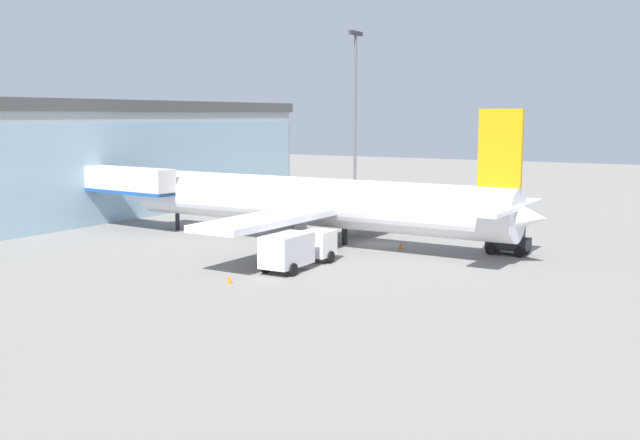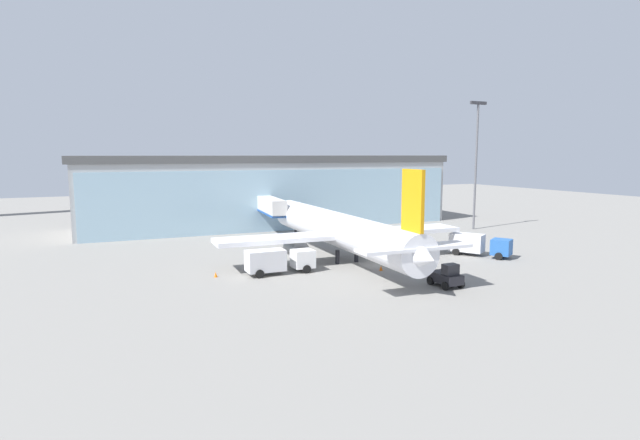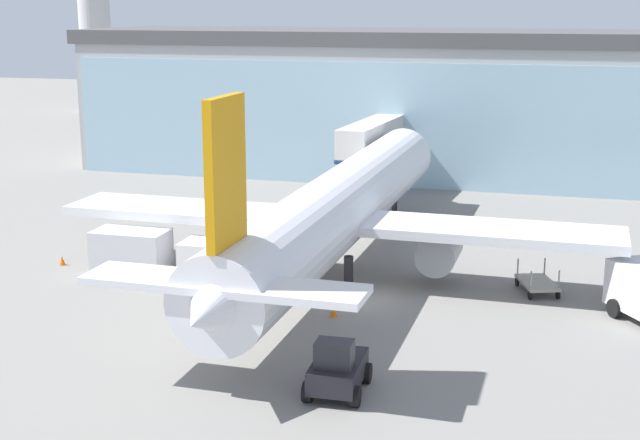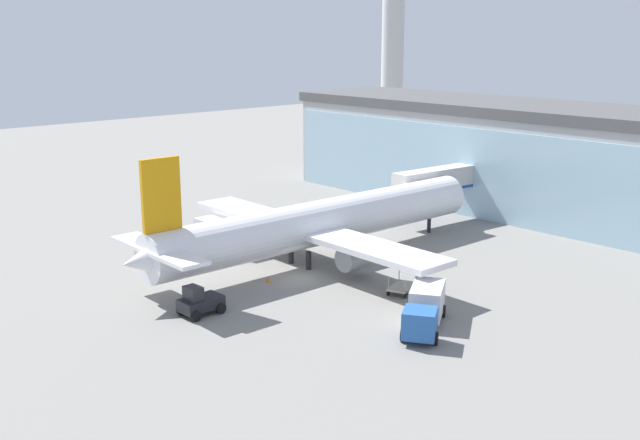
% 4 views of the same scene
% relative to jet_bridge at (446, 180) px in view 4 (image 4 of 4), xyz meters
% --- Properties ---
extents(ground, '(240.00, 240.00, 0.00)m').
position_rel_jet_bridge_xyz_m(ground, '(4.11, -25.23, -4.56)').
color(ground, gray).
extents(terminal_building, '(65.17, 17.26, 12.35)m').
position_rel_jet_bridge_xyz_m(terminal_building, '(4.10, 11.05, 1.62)').
color(terminal_building, '#A3A3A3').
rests_on(terminal_building, ground).
extents(jet_bridge, '(3.64, 14.30, 5.94)m').
position_rel_jet_bridge_xyz_m(jet_bridge, '(0.00, 0.00, 0.00)').
color(jet_bridge, beige).
rests_on(jet_bridge, ground).
extents(control_tower, '(8.51, 8.51, 39.79)m').
position_rel_jet_bridge_xyz_m(control_tower, '(-48.61, 46.17, 19.40)').
color(control_tower, '#BDBDBD').
rests_on(control_tower, ground).
extents(airplane, '(30.37, 39.18, 11.24)m').
position_rel_jet_bridge_xyz_m(airplane, '(1.77, -20.96, -1.00)').
color(airplane, silver).
rests_on(airplane, ground).
extents(catering_truck, '(7.31, 2.54, 2.65)m').
position_rel_jet_bridge_xyz_m(catering_truck, '(-7.43, -24.83, -3.10)').
color(catering_truck, silver).
rests_on(catering_truck, ground).
extents(fuel_truck, '(5.73, 7.36, 2.65)m').
position_rel_jet_bridge_xyz_m(fuel_truck, '(18.41, -26.30, -3.10)').
color(fuel_truck, '#2659A5').
rests_on(fuel_truck, ground).
extents(baggage_cart, '(2.42, 3.17, 1.50)m').
position_rel_jet_bridge_xyz_m(baggage_cart, '(12.59, -21.92, -4.06)').
color(baggage_cart, '#9E998C').
rests_on(baggage_cart, ground).
extents(pushback_tug, '(2.20, 3.23, 2.30)m').
position_rel_jet_bridge_xyz_m(pushback_tug, '(5.45, -36.45, -3.59)').
color(pushback_tug, black).
rests_on(pushback_tug, ground).
extents(safety_cone_nose, '(0.36, 0.36, 0.55)m').
position_rel_jet_bridge_xyz_m(safety_cone_nose, '(3.28, -28.13, -4.29)').
color(safety_cone_nose, orange).
rests_on(safety_cone_nose, ground).
extents(safety_cone_wingtip, '(0.36, 0.36, 0.55)m').
position_rel_jet_bridge_xyz_m(safety_cone_wingtip, '(-13.77, -23.60, -4.29)').
color(safety_cone_wingtip, orange).
rests_on(safety_cone_wingtip, ground).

